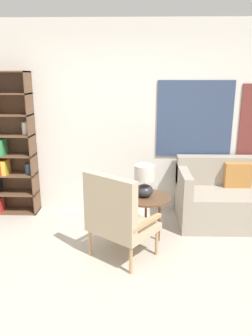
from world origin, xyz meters
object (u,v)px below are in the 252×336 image
object	(u,v)px
armchair	(116,215)
side_table	(147,200)
table_lamp	(144,180)
couch	(238,199)

from	to	relation	value
armchair	side_table	bearing A→B (deg)	57.29
armchair	table_lamp	size ratio (longest dim) A/B	2.50
side_table	table_lamp	world-z (taller)	table_lamp
armchair	couch	distance (m)	1.93
armchair	table_lamp	world-z (taller)	armchair
couch	side_table	distance (m)	1.37
side_table	table_lamp	size ratio (longest dim) A/B	1.49
couch	side_table	xyz separation A→B (m)	(-1.27, -0.49, 0.16)
side_table	couch	bearing A→B (deg)	21.17
couch	side_table	size ratio (longest dim) A/B	2.78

